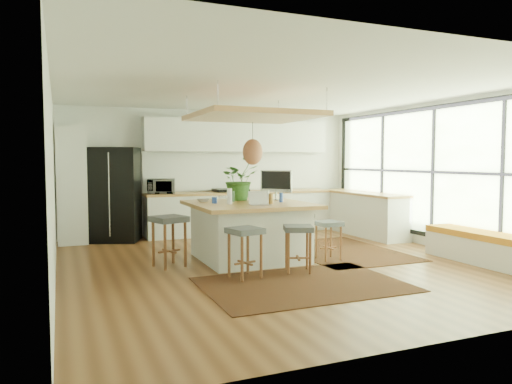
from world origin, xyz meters
name	(u,v)px	position (x,y,z in m)	size (l,w,h in m)	color
floor	(280,264)	(0.00, 0.00, 0.00)	(7.00, 7.00, 0.00)	#593319
ceiling	(281,89)	(0.00, 0.00, 2.70)	(7.00, 7.00, 0.00)	white
wall_back	(213,172)	(0.00, 3.50, 1.35)	(6.50, 6.50, 0.00)	silver
wall_front	(451,191)	(0.00, -3.50, 1.35)	(6.50, 6.50, 0.00)	silver
wall_left	(53,181)	(-3.25, 0.00, 1.35)	(7.00, 7.00, 0.00)	silver
wall_right	(443,175)	(3.25, 0.00, 1.35)	(7.00, 7.00, 0.00)	silver
window_wall	(442,172)	(3.22, 0.00, 1.40)	(0.10, 6.20, 2.60)	black
pantry	(71,186)	(-2.95, 3.18, 1.12)	(0.55, 0.60, 2.25)	silver
back_counter_base	(241,213)	(0.55, 3.18, 0.44)	(4.20, 0.60, 0.88)	silver
back_counter_top	(241,193)	(0.55, 3.18, 0.90)	(4.24, 0.64, 0.05)	#9D6B37
backsplash	(237,172)	(0.55, 3.48, 1.35)	(4.20, 0.02, 0.80)	white
upper_cabinets	(239,136)	(0.55, 3.32, 2.15)	(4.20, 0.34, 0.70)	silver
range	(231,211)	(0.30, 3.18, 0.50)	(0.76, 0.62, 1.00)	#A5A5AA
right_counter_base	(363,214)	(2.93, 2.00, 0.44)	(0.60, 2.50, 0.88)	silver
right_counter_top	(363,193)	(2.93, 2.00, 0.90)	(0.64, 2.54, 0.05)	#9D6B37
window_bench	(483,248)	(2.95, -1.20, 0.25)	(0.52, 2.00, 0.50)	silver
ceiling_panel	(253,133)	(-0.30, 0.40, 2.05)	(1.86, 1.86, 0.80)	#9D6B37
rug_near	(303,284)	(-0.26, -1.27, 0.01)	(2.60, 1.80, 0.01)	black
rug_right	(341,251)	(1.44, 0.51, 0.01)	(1.80, 2.60, 0.01)	black
fridge	(114,195)	(-2.16, 3.16, 0.93)	(0.93, 0.73, 1.87)	black
island	(249,231)	(-0.32, 0.50, 0.47)	(1.85, 1.85, 0.93)	#9D6B37
stool_near_left	(245,253)	(-0.84, -0.67, 0.35)	(0.41, 0.41, 0.70)	#45494D
stool_near_right	(298,248)	(-0.01, -0.63, 0.35)	(0.40, 0.40, 0.68)	#45494D
stool_right_front	(328,238)	(0.85, -0.04, 0.35)	(0.37, 0.37, 0.63)	#45494D
stool_right_back	(301,230)	(0.86, 0.93, 0.35)	(0.39, 0.39, 0.67)	#45494D
stool_left_side	(169,243)	(-1.65, 0.45, 0.35)	(0.46, 0.46, 0.77)	#45494D
laptop	(260,197)	(-0.33, 0.03, 1.05)	(0.31, 0.33, 0.23)	#A5A5AA
monitor	(276,185)	(0.30, 0.79, 1.19)	(0.57, 0.20, 0.53)	#A5A5AA
microwave	(161,185)	(-1.22, 3.16, 1.11)	(0.55, 0.31, 0.37)	#A5A5AA
island_plant	(239,183)	(-0.30, 1.00, 1.22)	(0.67, 0.74, 0.58)	#1E4C19
island_bowl	(203,200)	(-0.97, 0.95, 0.96)	(0.22, 0.22, 0.05)	white
island_bottle_0	(215,197)	(-0.87, 0.60, 1.03)	(0.07, 0.07, 0.19)	blue
island_bottle_1	(229,198)	(-0.72, 0.35, 1.03)	(0.07, 0.07, 0.19)	white
island_bottle_2	(271,198)	(-0.07, 0.20, 1.03)	(0.07, 0.07, 0.19)	#A47436
island_bottle_3	(268,196)	(0.03, 0.55, 1.03)	(0.07, 0.07, 0.19)	white
island_bottle_4	(232,196)	(-0.52, 0.75, 1.03)	(0.07, 0.07, 0.19)	#426E46
island_bottle_5	(280,196)	(0.18, 0.40, 1.03)	(0.07, 0.07, 0.19)	blue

